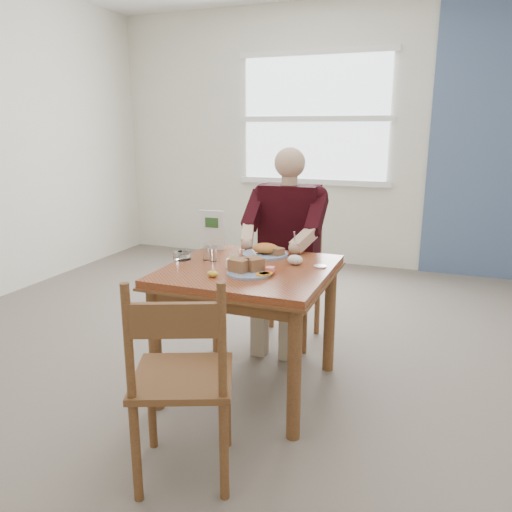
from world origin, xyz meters
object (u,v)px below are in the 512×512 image
at_px(chair_near, 182,380).
at_px(near_plate, 249,268).
at_px(far_plate, 266,251).
at_px(chair_far, 289,275).
at_px(table, 249,286).
at_px(diner, 286,232).

height_order(chair_near, near_plate, chair_near).
bearing_deg(far_plate, chair_far, 90.67).
bearing_deg(chair_near, far_plate, 91.00).
bearing_deg(table, chair_near, -88.26).
height_order(table, far_plate, far_plate).
xyz_separation_m(chair_far, diner, (0.00, -0.09, 0.33)).
height_order(table, diner, diner).
distance_m(table, chair_far, 0.81).
xyz_separation_m(table, chair_near, (0.03, -0.84, -0.16)).
relative_size(chair_far, far_plate, 2.55).
relative_size(diner, near_plate, 4.38).
bearing_deg(near_plate, chair_near, -91.79).
bearing_deg(diner, chair_far, 90.01).
height_order(table, chair_far, chair_far).
bearing_deg(table, diner, 90.00).
height_order(chair_far, near_plate, chair_far).
distance_m(diner, near_plate, 0.83).
xyz_separation_m(chair_far, far_plate, (0.01, -0.52, 0.30)).
relative_size(table, near_plate, 2.91).
relative_size(near_plate, far_plate, 0.85).
bearing_deg(near_plate, table, 111.42).
height_order(table, chair_near, chair_near).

